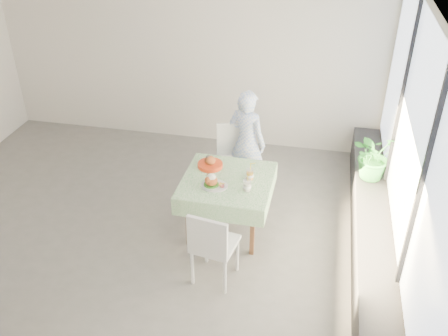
% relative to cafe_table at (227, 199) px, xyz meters
% --- Properties ---
extents(floor, '(6.00, 6.00, 0.00)m').
position_rel_cafe_table_xyz_m(floor, '(-1.09, -0.21, -0.46)').
color(floor, '#615E5C').
rests_on(floor, ground).
extents(wall_back, '(6.00, 0.02, 2.80)m').
position_rel_cafe_table_xyz_m(wall_back, '(-1.09, 2.29, 0.94)').
color(wall_back, silver).
rests_on(wall_back, ground).
extents(wall_right, '(0.02, 5.00, 2.80)m').
position_rel_cafe_table_xyz_m(wall_right, '(1.91, -0.21, 0.94)').
color(wall_right, silver).
rests_on(wall_right, ground).
extents(window_pane, '(0.01, 4.80, 2.18)m').
position_rel_cafe_table_xyz_m(window_pane, '(1.88, -0.21, 1.19)').
color(window_pane, '#D1E0F9').
rests_on(window_pane, ground).
extents(window_ledge, '(0.40, 4.80, 0.50)m').
position_rel_cafe_table_xyz_m(window_ledge, '(1.71, -0.21, -0.21)').
color(window_ledge, black).
rests_on(window_ledge, ground).
extents(cafe_table, '(1.06, 1.06, 0.74)m').
position_rel_cafe_table_xyz_m(cafe_table, '(0.00, 0.00, 0.00)').
color(cafe_table, brown).
rests_on(cafe_table, ground).
extents(chair_far, '(0.58, 0.58, 0.96)m').
position_rel_cafe_table_xyz_m(chair_far, '(-0.06, 0.85, -0.16)').
color(chair_far, white).
rests_on(chair_far, ground).
extents(chair_near, '(0.50, 0.50, 0.93)m').
position_rel_cafe_table_xyz_m(chair_near, '(0.04, -0.86, -0.18)').
color(chair_near, white).
rests_on(chair_near, ground).
extents(diner, '(0.63, 0.52, 1.48)m').
position_rel_cafe_table_xyz_m(diner, '(0.07, 0.93, 0.28)').
color(diner, '#98B4F4').
rests_on(diner, ground).
extents(main_dish, '(0.32, 0.32, 0.16)m').
position_rel_cafe_table_xyz_m(main_dish, '(-0.13, -0.18, 0.33)').
color(main_dish, white).
rests_on(main_dish, cafe_table).
extents(juice_cup_orange, '(0.10, 0.10, 0.27)m').
position_rel_cafe_table_xyz_m(juice_cup_orange, '(0.26, 0.06, 0.34)').
color(juice_cup_orange, white).
rests_on(juice_cup_orange, cafe_table).
extents(juice_cup_lemonade, '(0.10, 0.10, 0.27)m').
position_rel_cafe_table_xyz_m(juice_cup_lemonade, '(0.27, -0.18, 0.34)').
color(juice_cup_lemonade, white).
rests_on(juice_cup_lemonade, cafe_table).
extents(second_dish, '(0.31, 0.31, 0.15)m').
position_rel_cafe_table_xyz_m(second_dish, '(-0.26, 0.23, 0.32)').
color(second_dish, red).
rests_on(second_dish, cafe_table).
extents(potted_plant, '(0.75, 0.74, 0.63)m').
position_rel_cafe_table_xyz_m(potted_plant, '(1.70, 0.81, 0.35)').
color(potted_plant, '#297B2A').
rests_on(potted_plant, window_ledge).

